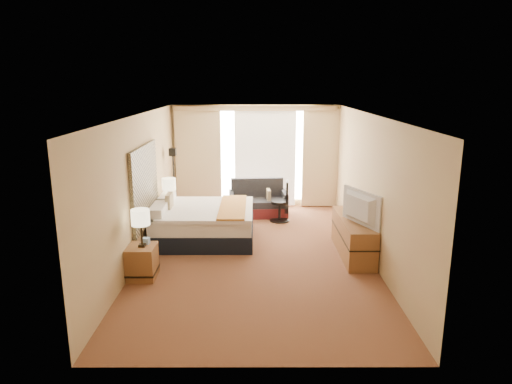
{
  "coord_description": "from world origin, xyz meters",
  "views": [
    {
      "loc": [
        -0.0,
        -8.08,
        3.18
      ],
      "look_at": [
        0.01,
        0.4,
        1.11
      ],
      "focal_mm": 32.0,
      "sensor_mm": 36.0,
      "label": 1
    }
  ],
  "objects_px": {
    "nightstand_left": "(142,262)",
    "floor_lamp": "(173,169)",
    "lamp_right": "(169,185)",
    "bed": "(204,223)",
    "loveseat": "(258,204)",
    "lamp_left": "(140,218)",
    "media_dresser": "(353,236)",
    "nightstand_right": "(170,218)",
    "television": "(357,208)",
    "desk_chair": "(282,203)"
  },
  "relations": [
    {
      "from": "media_dresser",
      "to": "floor_lamp",
      "type": "relative_size",
      "value": 1.07
    },
    {
      "from": "loveseat",
      "to": "television",
      "type": "distance_m",
      "value": 3.51
    },
    {
      "from": "bed",
      "to": "lamp_right",
      "type": "height_order",
      "value": "lamp_right"
    },
    {
      "from": "lamp_left",
      "to": "lamp_right",
      "type": "xyz_separation_m",
      "value": [
        0.0,
        2.47,
        -0.01
      ]
    },
    {
      "from": "bed",
      "to": "floor_lamp",
      "type": "bearing_deg",
      "value": 120.07
    },
    {
      "from": "floor_lamp",
      "to": "nightstand_right",
      "type": "bearing_deg",
      "value": -87.98
    },
    {
      "from": "desk_chair",
      "to": "floor_lamp",
      "type": "bearing_deg",
      "value": 178.65
    },
    {
      "from": "media_dresser",
      "to": "loveseat",
      "type": "height_order",
      "value": "loveseat"
    },
    {
      "from": "bed",
      "to": "television",
      "type": "bearing_deg",
      "value": -23.33
    },
    {
      "from": "nightstand_left",
      "to": "desk_chair",
      "type": "bearing_deg",
      "value": 51.72
    },
    {
      "from": "nightstand_left",
      "to": "loveseat",
      "type": "xyz_separation_m",
      "value": [
        1.94,
        3.65,
        0.01
      ]
    },
    {
      "from": "nightstand_right",
      "to": "television",
      "type": "xyz_separation_m",
      "value": [
        3.65,
        -1.82,
        0.73
      ]
    },
    {
      "from": "loveseat",
      "to": "lamp_right",
      "type": "xyz_separation_m",
      "value": [
        -1.91,
        -1.2,
        0.74
      ]
    },
    {
      "from": "bed",
      "to": "nightstand_right",
      "type": "bearing_deg",
      "value": 143.45
    },
    {
      "from": "floor_lamp",
      "to": "nightstand_left",
      "type": "bearing_deg",
      "value": -89.49
    },
    {
      "from": "loveseat",
      "to": "desk_chair",
      "type": "distance_m",
      "value": 0.76
    },
    {
      "from": "lamp_right",
      "to": "television",
      "type": "height_order",
      "value": "television"
    },
    {
      "from": "television",
      "to": "floor_lamp",
      "type": "bearing_deg",
      "value": 30.21
    },
    {
      "from": "nightstand_right",
      "to": "lamp_right",
      "type": "relative_size",
      "value": 0.89
    },
    {
      "from": "loveseat",
      "to": "desk_chair",
      "type": "height_order",
      "value": "desk_chair"
    },
    {
      "from": "media_dresser",
      "to": "television",
      "type": "relative_size",
      "value": 1.69
    },
    {
      "from": "television",
      "to": "desk_chair",
      "type": "bearing_deg",
      "value": 1.47
    },
    {
      "from": "loveseat",
      "to": "lamp_left",
      "type": "bearing_deg",
      "value": -122.12
    },
    {
      "from": "desk_chair",
      "to": "television",
      "type": "relative_size",
      "value": 0.9
    },
    {
      "from": "television",
      "to": "loveseat",
      "type": "bearing_deg",
      "value": 6.14
    },
    {
      "from": "media_dresser",
      "to": "floor_lamp",
      "type": "xyz_separation_m",
      "value": [
        -3.73,
        2.3,
        0.84
      ]
    },
    {
      "from": "media_dresser",
      "to": "loveseat",
      "type": "relative_size",
      "value": 1.25
    },
    {
      "from": "bed",
      "to": "television",
      "type": "xyz_separation_m",
      "value": [
        2.84,
        -1.22,
        0.65
      ]
    },
    {
      "from": "nightstand_left",
      "to": "loveseat",
      "type": "distance_m",
      "value": 4.13
    },
    {
      "from": "media_dresser",
      "to": "lamp_right",
      "type": "relative_size",
      "value": 2.93
    },
    {
      "from": "nightstand_left",
      "to": "floor_lamp",
      "type": "xyz_separation_m",
      "value": [
        -0.03,
        3.35,
        0.91
      ]
    },
    {
      "from": "floor_lamp",
      "to": "television",
      "type": "height_order",
      "value": "floor_lamp"
    },
    {
      "from": "floor_lamp",
      "to": "lamp_left",
      "type": "distance_m",
      "value": 3.37
    },
    {
      "from": "media_dresser",
      "to": "loveseat",
      "type": "xyz_separation_m",
      "value": [
        -1.76,
        2.6,
        -0.07
      ]
    },
    {
      "from": "nightstand_left",
      "to": "nightstand_right",
      "type": "bearing_deg",
      "value": 90.0
    },
    {
      "from": "media_dresser",
      "to": "lamp_right",
      "type": "height_order",
      "value": "lamp_right"
    },
    {
      "from": "lamp_right",
      "to": "television",
      "type": "bearing_deg",
      "value": -26.14
    },
    {
      "from": "loveseat",
      "to": "floor_lamp",
      "type": "bearing_deg",
      "value": -175.86
    },
    {
      "from": "media_dresser",
      "to": "lamp_right",
      "type": "bearing_deg",
      "value": 159.09
    },
    {
      "from": "bed",
      "to": "desk_chair",
      "type": "bearing_deg",
      "value": 36.68
    },
    {
      "from": "nightstand_left",
      "to": "floor_lamp",
      "type": "relative_size",
      "value": 0.33
    },
    {
      "from": "television",
      "to": "media_dresser",
      "type": "bearing_deg",
      "value": -31.38
    },
    {
      "from": "loveseat",
      "to": "floor_lamp",
      "type": "height_order",
      "value": "floor_lamp"
    },
    {
      "from": "nightstand_left",
      "to": "loveseat",
      "type": "height_order",
      "value": "loveseat"
    },
    {
      "from": "nightstand_left",
      "to": "lamp_left",
      "type": "relative_size",
      "value": 0.88
    },
    {
      "from": "lamp_right",
      "to": "bed",
      "type": "bearing_deg",
      "value": -35.23
    },
    {
      "from": "bed",
      "to": "lamp_right",
      "type": "bearing_deg",
      "value": 144.77
    },
    {
      "from": "loveseat",
      "to": "floor_lamp",
      "type": "distance_m",
      "value": 2.19
    },
    {
      "from": "desk_chair",
      "to": "lamp_right",
      "type": "height_order",
      "value": "lamp_right"
    },
    {
      "from": "loveseat",
      "to": "lamp_left",
      "type": "distance_m",
      "value": 4.21
    }
  ]
}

